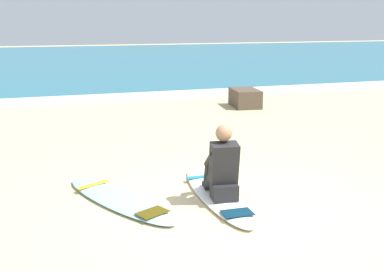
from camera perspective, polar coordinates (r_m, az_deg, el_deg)
name	(u,v)px	position (r m, az deg, el deg)	size (l,w,h in m)	color
ground_plane	(238,211)	(5.82, 5.61, -9.15)	(80.00, 80.00, 0.00)	beige
sea	(81,60)	(27.50, -13.41, 8.95)	(80.00, 28.00, 0.10)	teal
breaking_foam	(121,97)	(13.97, -8.70, 4.65)	(80.00, 0.90, 0.11)	white
surfboard_main	(217,194)	(6.23, 3.08, -7.18)	(0.58, 2.28, 0.08)	white
surfer_seated	(222,169)	(5.96, 3.71, -4.08)	(0.42, 0.74, 0.95)	#232326
surfboard_spare_near	(119,199)	(6.12, -8.97, -7.71)	(1.41, 2.19, 0.08)	#9ED1E5
shoreline_rock	(245,98)	(12.63, 6.50, 4.58)	(0.66, 1.02, 0.48)	brown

